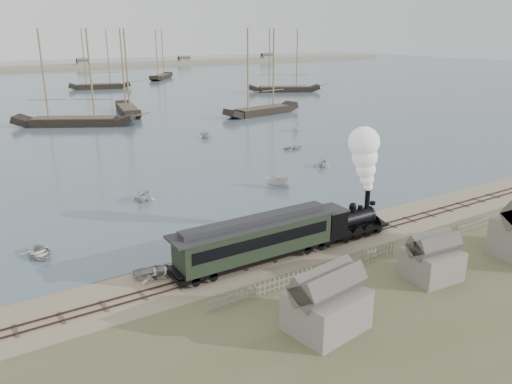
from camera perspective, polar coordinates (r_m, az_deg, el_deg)
ground at (r=50.26m, az=7.17°, el=-4.90°), size 600.00×600.00×0.00m
harbor_water at (r=208.49m, az=-24.51°, el=11.09°), size 600.00×336.00×0.06m
rail_track at (r=48.86m, az=8.66°, el=-5.61°), size 120.00×1.80×0.16m
picket_fence_west at (r=41.63m, az=6.32°, el=-9.96°), size 19.00×0.10×1.20m
picket_fence_east at (r=54.36m, az=22.59°, el=-4.41°), size 15.00×0.10×1.20m
shed_left at (r=35.73m, az=7.96°, el=-15.17°), size 5.00×4.00×4.10m
shed_mid at (r=44.09m, az=19.28°, el=-9.26°), size 4.00×3.50×3.60m
far_spit at (r=287.64m, az=-27.04°, el=12.23°), size 500.00×20.00×1.80m
locomotive at (r=49.49m, az=12.02°, el=0.37°), size 8.36×3.12×10.42m
passenger_coach at (r=43.09m, az=-0.04°, el=-5.33°), size 15.58×3.01×3.78m
beached_dinghy at (r=42.61m, az=-11.13°, el=-8.89°), size 3.91×4.69×0.83m
rowboat_0 at (r=49.08m, az=-23.53°, el=-6.38°), size 4.02×3.20×0.75m
rowboat_1 at (r=60.76m, az=-12.77°, el=-0.21°), size 4.21×4.26×1.70m
rowboat_2 at (r=64.39m, az=2.42°, el=1.13°), size 3.80×3.32×1.43m
rowboat_3 at (r=85.76m, az=4.30°, el=5.13°), size 2.92×3.69×0.69m
rowboat_4 at (r=74.81m, az=7.61°, el=3.43°), size 3.66×3.76×1.51m
rowboat_5 at (r=101.54m, az=4.63°, el=7.32°), size 3.13×3.38×1.30m
rowboat_7 at (r=95.07m, az=-5.85°, el=6.65°), size 3.54×3.20×1.62m
schooner_2 at (r=112.93m, az=-20.53°, el=12.14°), size 24.59×17.14×20.00m
schooner_3 at (r=125.41m, az=-14.78°, el=13.14°), size 8.14×19.87×20.00m
schooner_4 at (r=120.75m, az=0.71°, el=13.55°), size 21.54×8.10×20.00m
schooner_5 at (r=167.60m, az=3.28°, el=14.77°), size 23.15×15.91×20.00m
schooner_8 at (r=183.73m, az=-17.67°, el=14.27°), size 21.03×10.04×20.00m
schooner_9 at (r=215.40m, az=-10.91°, el=15.20°), size 16.34×18.29×20.00m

